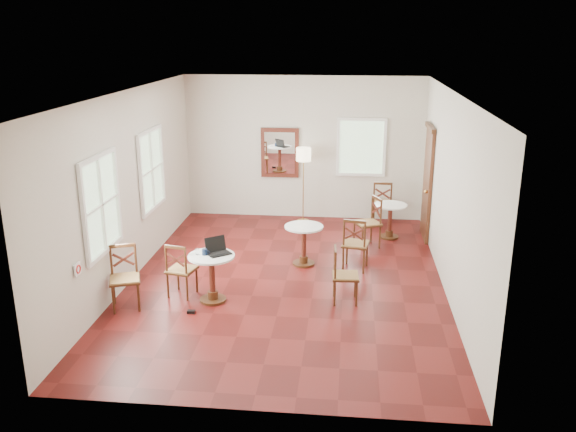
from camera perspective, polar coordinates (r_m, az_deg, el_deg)
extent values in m
plane|color=#55100E|center=(9.79, -0.18, -6.12)|extent=(7.00, 7.00, 0.00)
cube|color=beige|center=(12.70, 1.50, 6.44)|extent=(5.00, 0.02, 3.00)
cube|color=beige|center=(6.01, -3.76, -6.18)|extent=(5.00, 0.02, 3.00)
cube|color=beige|center=(9.87, -14.79, 2.70)|extent=(0.02, 7.00, 3.00)
cube|color=beige|center=(9.38, 15.19, 1.91)|extent=(0.02, 7.00, 3.00)
cube|color=white|center=(9.03, -0.20, 11.63)|extent=(5.00, 7.00, 0.02)
cube|color=#522B17|center=(11.78, 13.08, 2.89)|extent=(0.06, 0.90, 2.10)
cube|color=#452511|center=(11.56, 13.36, 8.18)|extent=(0.08, 1.02, 0.08)
sphere|color=#BF8C3F|center=(11.48, 12.95, 2.26)|extent=(0.07, 0.07, 0.07)
cube|color=#542016|center=(12.72, -0.78, 6.01)|extent=(0.80, 0.05, 1.05)
cube|color=white|center=(12.70, -0.79, 5.99)|extent=(0.64, 0.02, 0.88)
cube|color=white|center=(8.19, -19.35, -4.78)|extent=(0.02, 0.16, 0.16)
torus|color=red|center=(8.18, -19.25, -4.79)|extent=(0.02, 0.12, 0.12)
cube|color=white|center=(8.78, -17.31, 1.02)|extent=(0.06, 1.22, 1.42)
cube|color=white|center=(10.76, -12.84, 4.31)|extent=(0.06, 1.22, 1.42)
cube|color=white|center=(12.62, 6.96, 6.49)|extent=(1.02, 0.06, 1.22)
cylinder|color=#452511|center=(9.15, -7.12, -7.86)|extent=(0.39, 0.39, 0.04)
cylinder|color=#452511|center=(9.12, -7.14, -7.41)|extent=(0.16, 0.16, 0.12)
cylinder|color=#542016|center=(9.00, -7.21, -5.70)|extent=(0.09, 0.09, 0.59)
cylinder|color=#452511|center=(8.90, -7.28, -4.06)|extent=(0.14, 0.14, 0.06)
cylinder|color=white|center=(8.88, -7.29, -3.80)|extent=(0.69, 0.69, 0.03)
cylinder|color=#452511|center=(10.43, 1.49, -4.50)|extent=(0.38, 0.38, 0.04)
cylinder|color=#452511|center=(10.40, 1.49, -4.11)|extent=(0.15, 0.15, 0.11)
cylinder|color=#542016|center=(10.30, 1.51, -2.64)|extent=(0.09, 0.09, 0.57)
cylinder|color=#452511|center=(10.21, 1.52, -1.25)|extent=(0.13, 0.13, 0.06)
cylinder|color=white|center=(10.20, 1.52, -1.02)|extent=(0.66, 0.66, 0.03)
cylinder|color=#452511|center=(11.90, 9.55, -1.94)|extent=(0.36, 0.36, 0.04)
cylinder|color=#452511|center=(11.88, 9.57, -1.61)|extent=(0.15, 0.15, 0.11)
cylinder|color=#542016|center=(11.79, 9.63, -0.35)|extent=(0.08, 0.08, 0.55)
cylinder|color=#452511|center=(11.72, 9.70, 0.84)|extent=(0.13, 0.13, 0.05)
cylinder|color=white|center=(11.71, 9.71, 1.03)|extent=(0.64, 0.64, 0.03)
cylinder|color=#452511|center=(9.40, -8.65, -6.02)|extent=(0.03, 0.03, 0.40)
cylinder|color=#452511|center=(9.14, -9.55, -6.77)|extent=(0.03, 0.03, 0.40)
cylinder|color=#452511|center=(9.54, -10.39, -5.75)|extent=(0.03, 0.03, 0.40)
cylinder|color=#452511|center=(9.28, -11.33, -6.48)|extent=(0.03, 0.03, 0.40)
cube|color=#452511|center=(9.26, -10.05, -5.08)|extent=(0.47, 0.47, 0.03)
cube|color=olive|center=(9.25, -10.05, -5.01)|extent=(0.45, 0.45, 0.04)
cylinder|color=#452511|center=(8.98, -9.69, -4.29)|extent=(0.03, 0.03, 0.45)
cylinder|color=#452511|center=(9.12, -11.49, -4.03)|extent=(0.03, 0.03, 0.45)
cube|color=#452511|center=(8.98, -10.67, -2.94)|extent=(0.34, 0.10, 0.04)
cube|color=#542016|center=(9.05, -10.60, -4.11)|extent=(0.29, 0.08, 0.20)
cube|color=#542016|center=(9.05, -10.60, -4.11)|extent=(0.29, 0.08, 0.20)
cylinder|color=#452511|center=(8.95, -16.24, -7.67)|extent=(0.03, 0.03, 0.44)
cylinder|color=#452511|center=(9.27, -16.19, -6.78)|extent=(0.03, 0.03, 0.44)
cylinder|color=#452511|center=(8.94, -13.99, -7.51)|extent=(0.03, 0.03, 0.44)
cylinder|color=#452511|center=(9.26, -14.03, -6.62)|extent=(0.03, 0.03, 0.44)
cube|color=#452511|center=(9.02, -15.22, -5.85)|extent=(0.55, 0.55, 0.03)
cube|color=olive|center=(9.01, -15.23, -5.76)|extent=(0.52, 0.52, 0.04)
cylinder|color=#452511|center=(9.10, -16.43, -4.13)|extent=(0.03, 0.03, 0.48)
cylinder|color=#452511|center=(9.09, -14.24, -3.97)|extent=(0.03, 0.03, 0.48)
cube|color=#452511|center=(9.02, -15.45, -2.73)|extent=(0.36, 0.16, 0.05)
cube|color=#542016|center=(9.09, -15.34, -3.99)|extent=(0.30, 0.13, 0.21)
cube|color=#542016|center=(9.09, -15.34, -3.99)|extent=(0.30, 0.13, 0.21)
cylinder|color=#452511|center=(10.37, 7.49, -3.61)|extent=(0.03, 0.03, 0.43)
cylinder|color=#452511|center=(10.05, 7.20, -4.29)|extent=(0.03, 0.03, 0.43)
cylinder|color=#452511|center=(10.42, 5.61, -3.44)|extent=(0.03, 0.03, 0.43)
cylinder|color=#452511|center=(10.10, 5.25, -4.11)|extent=(0.03, 0.03, 0.43)
cube|color=#452511|center=(10.16, 6.43, -2.69)|extent=(0.49, 0.49, 0.03)
cube|color=olive|center=(10.15, 6.43, -2.62)|extent=(0.47, 0.47, 0.04)
cylinder|color=#452511|center=(9.89, 7.30, -1.83)|extent=(0.03, 0.03, 0.48)
cylinder|color=#452511|center=(9.94, 5.32, -1.66)|extent=(0.03, 0.03, 0.48)
cube|color=#452511|center=(9.85, 6.35, -0.53)|extent=(0.37, 0.10, 0.05)
cube|color=#542016|center=(9.91, 6.31, -1.69)|extent=(0.31, 0.08, 0.21)
cube|color=#542016|center=(9.91, 6.31, -1.69)|extent=(0.31, 0.08, 0.21)
cylinder|color=#452511|center=(8.90, 6.52, -7.34)|extent=(0.03, 0.03, 0.40)
cylinder|color=#452511|center=(8.88, 4.45, -7.33)|extent=(0.03, 0.03, 0.40)
cylinder|color=#452511|center=(9.19, 6.39, -6.51)|extent=(0.03, 0.03, 0.40)
cylinder|color=#452511|center=(9.17, 4.39, -6.50)|extent=(0.03, 0.03, 0.40)
cube|color=#452511|center=(8.95, 5.48, -5.72)|extent=(0.41, 0.41, 0.03)
cube|color=olive|center=(8.95, 5.48, -5.65)|extent=(0.39, 0.39, 0.04)
cylinder|color=#452511|center=(8.71, 4.51, -4.81)|extent=(0.03, 0.03, 0.44)
cylinder|color=#452511|center=(9.01, 4.46, -4.05)|extent=(0.03, 0.03, 0.44)
cube|color=#452511|center=(8.79, 4.52, -3.19)|extent=(0.05, 0.34, 0.04)
cube|color=#542016|center=(8.86, 4.49, -4.37)|extent=(0.04, 0.29, 0.20)
cube|color=#542016|center=(8.86, 4.49, -4.37)|extent=(0.04, 0.29, 0.20)
cylinder|color=#452511|center=(12.87, 9.70, 0.46)|extent=(0.03, 0.03, 0.43)
cylinder|color=#452511|center=(12.54, 9.65, 0.01)|extent=(0.03, 0.03, 0.43)
cylinder|color=#452511|center=(12.88, 8.16, 0.55)|extent=(0.03, 0.03, 0.43)
cylinder|color=#452511|center=(12.55, 8.07, 0.10)|extent=(0.03, 0.03, 0.43)
cube|color=#452511|center=(12.65, 8.94, 1.24)|extent=(0.46, 0.46, 0.03)
cube|color=olive|center=(12.64, 8.95, 1.30)|extent=(0.44, 0.44, 0.04)
cylinder|color=#452511|center=(12.41, 9.76, 2.03)|extent=(0.03, 0.03, 0.48)
cylinder|color=#452511|center=(12.42, 8.16, 2.11)|extent=(0.03, 0.03, 0.48)
cube|color=#452511|center=(12.36, 9.01, 3.06)|extent=(0.37, 0.07, 0.05)
cube|color=#542016|center=(12.41, 8.96, 2.11)|extent=(0.31, 0.05, 0.21)
cube|color=#542016|center=(12.41, 8.96, 2.11)|extent=(0.31, 0.05, 0.21)
cylinder|color=#452511|center=(11.36, 6.29, -1.64)|extent=(0.04, 0.04, 0.44)
cylinder|color=#452511|center=(11.52, 7.89, -1.45)|extent=(0.04, 0.04, 0.44)
cylinder|color=#452511|center=(11.06, 7.07, -2.21)|extent=(0.04, 0.04, 0.44)
cylinder|color=#452511|center=(11.22, 8.70, -2.00)|extent=(0.04, 0.04, 0.44)
cube|color=#452511|center=(11.22, 7.53, -0.73)|extent=(0.58, 0.58, 0.03)
cube|color=olive|center=(11.21, 7.54, -0.65)|extent=(0.55, 0.55, 0.04)
cylinder|color=#452511|center=(11.37, 7.99, 0.78)|extent=(0.04, 0.04, 0.49)
cylinder|color=#452511|center=(11.07, 8.81, 0.29)|extent=(0.04, 0.04, 0.49)
cube|color=#452511|center=(11.16, 8.44, 1.65)|extent=(0.19, 0.35, 0.05)
cube|color=#542016|center=(11.22, 8.40, 0.59)|extent=(0.16, 0.30, 0.22)
cube|color=#542016|center=(11.22, 8.40, 0.59)|extent=(0.16, 0.30, 0.22)
cylinder|color=#BF8C3F|center=(12.72, 1.43, -0.44)|extent=(0.25, 0.25, 0.03)
cylinder|color=#BF8C3F|center=(12.53, 1.46, 2.64)|extent=(0.02, 0.02, 1.44)
cylinder|color=beige|center=(12.36, 1.48, 5.87)|extent=(0.31, 0.31, 0.27)
cube|color=black|center=(8.90, -6.57, -3.54)|extent=(0.40, 0.38, 0.02)
cube|color=black|center=(8.90, -6.57, -3.48)|extent=(0.29, 0.27, 0.00)
cube|color=black|center=(8.97, -6.92, -2.64)|extent=(0.30, 0.25, 0.22)
cube|color=silver|center=(8.97, -6.92, -2.64)|extent=(0.26, 0.22, 0.18)
ellipsoid|color=black|center=(8.80, -7.23, -3.80)|extent=(0.09, 0.07, 0.03)
cylinder|color=#101C36|center=(8.88, -7.92, -3.41)|extent=(0.08, 0.08, 0.09)
torus|color=#101C36|center=(8.87, -7.64, -3.42)|extent=(0.06, 0.01, 0.06)
cylinder|color=white|center=(8.91, -8.58, -3.36)|extent=(0.06, 0.06, 0.09)
cube|color=black|center=(8.82, -9.17, -8.96)|extent=(0.11, 0.07, 0.04)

